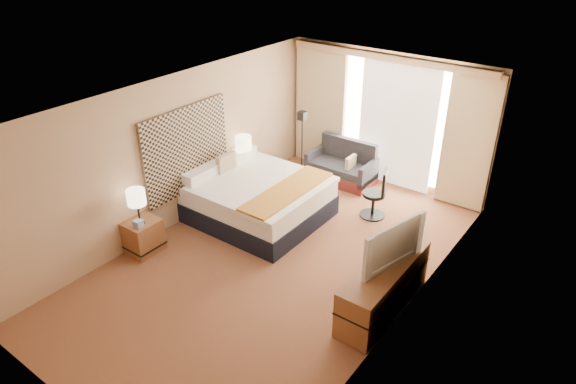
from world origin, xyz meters
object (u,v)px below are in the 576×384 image
Objects in this scene: nightstand_right at (246,179)px; floor_lamp at (302,134)px; bed at (258,198)px; lamp_left at (136,198)px; loveseat at (342,168)px; lamp_right at (243,144)px; nightstand_left at (143,236)px; media_dresser at (384,287)px; television at (388,242)px; desk_chair at (377,196)px.

floor_lamp is at bearing 49.73° from nightstand_right.
lamp_left reaches higher than bed.
loveseat is 2.14m from lamp_right.
nightstand_left is 3.52m from floor_lamp.
media_dresser is 3.86m from loveseat.
lamp_left is 3.79m from television.
bed reaches higher than media_dresser.
nightstand_right is 0.77m from lamp_right.
nightstand_left is 1.00× the size of nightstand_right.
nightstand_right is 3.97m from media_dresser.
bed is at bearing -36.57° from nightstand_right.
lamp_left is (0.06, -2.56, 0.74)m from nightstand_right.
desk_chair is 1.53× the size of lamp_left.
loveseat is 3.84m from television.
lamp_right is (-0.69, -0.91, -0.05)m from floor_lamp.
bed is at bearing -163.17° from desk_chair.
lamp_right is at bearing 85.08° from television.
media_dresser is 3.84m from floor_lamp.
loveseat is at bearing 124.21° from desk_chair.
nightstand_right is at bearing 116.20° from lamp_right.
lamp_right is (0.03, 2.44, 0.77)m from nightstand_left.
media_dresser is at bearing -20.76° from lamp_right.
desk_chair is (2.47, 0.67, 0.13)m from nightstand_right.
desk_chair reaches higher than nightstand_right.
nightstand_left is 2.56m from lamp_right.
floor_lamp reaches higher than nightstand_left.
television is at bearing -80.39° from desk_chair.
lamp_left is 0.94× the size of lamp_right.
television is (2.84, -0.77, 0.64)m from bed.
lamp_left is 0.54× the size of television.
lamp_right reaches higher than media_dresser.
lamp_left is at bearing 123.28° from television.
loveseat is 1.20× the size of television.
floor_lamp reaches higher than nightstand_right.
media_dresser is at bearing -37.66° from floor_lamp.
media_dresser reaches higher than nightstand_right.
desk_chair is 0.83× the size of television.
bed reaches higher than nightstand_left.
nightstand_left is 0.91× the size of lamp_left.
lamp_left is at bearing -88.75° from nightstand_right.
nightstand_right is 2.56m from desk_chair.
lamp_left reaches higher than nightstand_right.
bed is 3.01m from television.
loveseat is at bearing 72.78° from nightstand_left.
nightstand_right is 3.97m from television.
floor_lamp reaches higher than lamp_left.
lamp_left is at bearing -46.20° from nightstand_left.
bed is 2.17m from loveseat.
nightstand_right is at bearing -130.27° from floor_lamp.
media_dresser is at bearing -80.34° from desk_chair.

